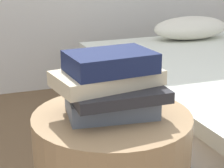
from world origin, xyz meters
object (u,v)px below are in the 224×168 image
(book_cream, at_px, (107,78))
(book_slate, at_px, (112,104))
(book_charcoal, at_px, (115,91))
(book_navy, at_px, (111,62))

(book_cream, bearing_deg, book_slate, -3.21)
(book_charcoal, height_order, book_navy, book_navy)
(book_slate, relative_size, book_navy, 1.06)
(book_navy, bearing_deg, book_cream, 110.24)
(book_navy, bearing_deg, book_slate, 51.91)
(book_slate, distance_m, book_cream, 0.08)
(book_slate, xyz_separation_m, book_cream, (-0.02, -0.00, 0.08))
(book_charcoal, height_order, book_cream, book_cream)
(book_charcoal, xyz_separation_m, book_cream, (-0.02, 0.02, 0.04))
(book_charcoal, bearing_deg, book_cream, 134.27)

